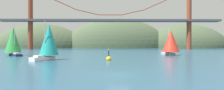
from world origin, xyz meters
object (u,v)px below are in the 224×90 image
object	(u,v)px
sailboat_teal_sail	(49,41)
sailboat_green_sail	(13,40)
sailboat_scarlet_sail	(171,42)
channel_buoy	(109,59)

from	to	relation	value
sailboat_teal_sail	sailboat_green_sail	size ratio (longest dim) A/B	0.93
sailboat_scarlet_sail	sailboat_green_sail	xyz separation A→B (m)	(-46.54, -1.40, 0.35)
sailboat_scarlet_sail	sailboat_green_sail	bearing A→B (deg)	-178.27
sailboat_scarlet_sail	channel_buoy	distance (m)	26.12
sailboat_green_sail	channel_buoy	distance (m)	32.55
sailboat_teal_sail	sailboat_scarlet_sail	size ratio (longest dim) A/B	0.97
sailboat_teal_sail	sailboat_green_sail	distance (m)	21.23
sailboat_scarlet_sail	sailboat_green_sail	world-z (taller)	sailboat_green_sail
sailboat_green_sail	channel_buoy	size ratio (longest dim) A/B	3.43
sailboat_teal_sail	sailboat_scarlet_sail	distance (m)	35.79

